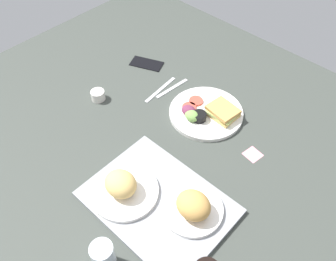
{
  "coord_description": "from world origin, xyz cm",
  "views": [
    {
      "loc": [
        -56.94,
        65.57,
        100.63
      ],
      "look_at": [
        2.0,
        3.0,
        4.0
      ],
      "focal_mm": 38.2,
      "sensor_mm": 36.0,
      "label": 1
    }
  ],
  "objects_px": {
    "plate_with_salad": "(207,113)",
    "espresso_cup": "(98,95)",
    "fork": "(172,88)",
    "cell_phone": "(147,63)",
    "bread_plate_far": "(122,187)",
    "sticky_note": "(253,154)",
    "drinking_glass": "(104,257)",
    "bread_plate_near": "(193,207)",
    "knife": "(160,89)",
    "serving_tray": "(158,202)"
  },
  "relations": [
    {
      "from": "bread_plate_near",
      "to": "sticky_note",
      "type": "distance_m",
      "value": 0.33
    },
    {
      "from": "espresso_cup",
      "to": "sticky_note",
      "type": "bearing_deg",
      "value": -162.89
    },
    {
      "from": "espresso_cup",
      "to": "sticky_note",
      "type": "relative_size",
      "value": 1.0
    },
    {
      "from": "serving_tray",
      "to": "fork",
      "type": "xyz_separation_m",
      "value": [
        0.34,
        -0.43,
        -0.01
      ]
    },
    {
      "from": "fork",
      "to": "knife",
      "type": "xyz_separation_m",
      "value": [
        0.03,
        0.04,
        0.0
      ]
    },
    {
      "from": "sticky_note",
      "to": "cell_phone",
      "type": "bearing_deg",
      "value": -9.08
    },
    {
      "from": "bread_plate_far",
      "to": "plate_with_salad",
      "type": "distance_m",
      "value": 0.47
    },
    {
      "from": "bread_plate_near",
      "to": "fork",
      "type": "distance_m",
      "value": 0.59
    },
    {
      "from": "bread_plate_near",
      "to": "bread_plate_far",
      "type": "distance_m",
      "value": 0.23
    },
    {
      "from": "drinking_glass",
      "to": "fork",
      "type": "bearing_deg",
      "value": -61.07
    },
    {
      "from": "serving_tray",
      "to": "bread_plate_near",
      "type": "bearing_deg",
      "value": -156.73
    },
    {
      "from": "serving_tray",
      "to": "espresso_cup",
      "type": "xyz_separation_m",
      "value": [
        0.52,
        -0.18,
        0.01
      ]
    },
    {
      "from": "fork",
      "to": "bread_plate_near",
      "type": "bearing_deg",
      "value": 53.76
    },
    {
      "from": "drinking_glass",
      "to": "serving_tray",
      "type": "bearing_deg",
      "value": -82.5
    },
    {
      "from": "espresso_cup",
      "to": "drinking_glass",
      "type": "bearing_deg",
      "value": 142.44
    },
    {
      "from": "cell_phone",
      "to": "bread_plate_near",
      "type": "bearing_deg",
      "value": 122.95
    },
    {
      "from": "fork",
      "to": "sticky_note",
      "type": "bearing_deg",
      "value": 87.12
    },
    {
      "from": "drinking_glass",
      "to": "sticky_note",
      "type": "xyz_separation_m",
      "value": [
        -0.08,
        -0.61,
        -0.06
      ]
    },
    {
      "from": "bread_plate_far",
      "to": "fork",
      "type": "xyz_separation_m",
      "value": [
        0.24,
        -0.49,
        -0.04
      ]
    },
    {
      "from": "bread_plate_near",
      "to": "bread_plate_far",
      "type": "relative_size",
      "value": 0.87
    },
    {
      "from": "plate_with_salad",
      "to": "fork",
      "type": "xyz_separation_m",
      "value": [
        0.21,
        -0.02,
        -0.01
      ]
    },
    {
      "from": "plate_with_salad",
      "to": "knife",
      "type": "bearing_deg",
      "value": 3.84
    },
    {
      "from": "cell_phone",
      "to": "bread_plate_far",
      "type": "bearing_deg",
      "value": 106.19
    },
    {
      "from": "plate_with_salad",
      "to": "espresso_cup",
      "type": "distance_m",
      "value": 0.45
    },
    {
      "from": "serving_tray",
      "to": "sticky_note",
      "type": "height_order",
      "value": "serving_tray"
    },
    {
      "from": "fork",
      "to": "knife",
      "type": "height_order",
      "value": "same"
    },
    {
      "from": "fork",
      "to": "cell_phone",
      "type": "height_order",
      "value": "cell_phone"
    },
    {
      "from": "drinking_glass",
      "to": "sticky_note",
      "type": "bearing_deg",
      "value": -97.02
    },
    {
      "from": "espresso_cup",
      "to": "serving_tray",
      "type": "bearing_deg",
      "value": 160.67
    },
    {
      "from": "plate_with_salad",
      "to": "espresso_cup",
      "type": "bearing_deg",
      "value": 30.92
    },
    {
      "from": "knife",
      "to": "serving_tray",
      "type": "bearing_deg",
      "value": 37.55
    },
    {
      "from": "knife",
      "to": "bread_plate_far",
      "type": "bearing_deg",
      "value": 25.21
    },
    {
      "from": "serving_tray",
      "to": "bread_plate_near",
      "type": "relative_size",
      "value": 2.35
    },
    {
      "from": "knife",
      "to": "sticky_note",
      "type": "xyz_separation_m",
      "value": [
        -0.48,
        0.02,
        -0.0
      ]
    },
    {
      "from": "fork",
      "to": "sticky_note",
      "type": "distance_m",
      "value": 0.45
    },
    {
      "from": "bread_plate_near",
      "to": "plate_with_salad",
      "type": "bearing_deg",
      "value": -56.7
    },
    {
      "from": "fork",
      "to": "plate_with_salad",
      "type": "bearing_deg",
      "value": 88.19
    },
    {
      "from": "drinking_glass",
      "to": "fork",
      "type": "relative_size",
      "value": 0.67
    },
    {
      "from": "cell_phone",
      "to": "sticky_note",
      "type": "height_order",
      "value": "cell_phone"
    },
    {
      "from": "bread_plate_far",
      "to": "plate_with_salad",
      "type": "relative_size",
      "value": 0.76
    },
    {
      "from": "bread_plate_far",
      "to": "knife",
      "type": "height_order",
      "value": "bread_plate_far"
    },
    {
      "from": "bread_plate_far",
      "to": "espresso_cup",
      "type": "relative_size",
      "value": 3.92
    },
    {
      "from": "bread_plate_far",
      "to": "drinking_glass",
      "type": "xyz_separation_m",
      "value": [
        -0.13,
        0.19,
        0.01
      ]
    },
    {
      "from": "bread_plate_far",
      "to": "drinking_glass",
      "type": "distance_m",
      "value": 0.23
    },
    {
      "from": "bread_plate_near",
      "to": "plate_with_salad",
      "type": "relative_size",
      "value": 0.66
    },
    {
      "from": "bread_plate_near",
      "to": "cell_phone",
      "type": "relative_size",
      "value": 1.33
    },
    {
      "from": "fork",
      "to": "cell_phone",
      "type": "relative_size",
      "value": 1.18
    },
    {
      "from": "serving_tray",
      "to": "plate_with_salad",
      "type": "relative_size",
      "value": 1.56
    },
    {
      "from": "serving_tray",
      "to": "plate_with_salad",
      "type": "bearing_deg",
      "value": -71.8
    },
    {
      "from": "plate_with_salad",
      "to": "espresso_cup",
      "type": "relative_size",
      "value": 5.15
    }
  ]
}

